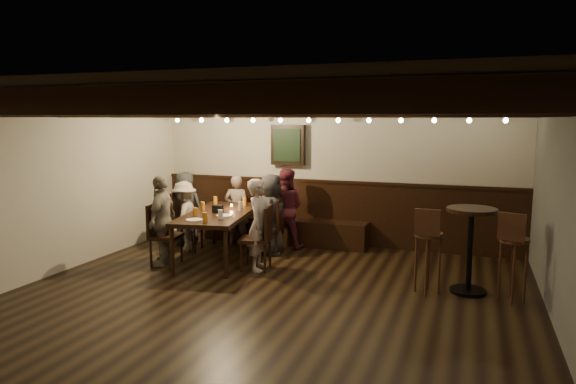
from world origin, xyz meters
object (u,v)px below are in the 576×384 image
at_px(person_bench_right, 285,208).
at_px(person_left_far, 162,220).
at_px(chair_left_far, 165,246).
at_px(person_right_near, 271,214).
at_px(high_top_table, 471,237).
at_px(bar_stool_right, 513,268).
at_px(dining_table, 219,216).
at_px(person_bench_left, 186,208).
at_px(bar_stool_left, 427,261).
at_px(person_right_far, 259,225).
at_px(chair_left_near, 186,233).
at_px(chair_right_near, 270,237).
at_px(chair_right_far, 257,250).
at_px(person_left_near, 184,216).
at_px(person_bench_centre, 237,209).

relative_size(person_bench_right, person_left_far, 1.00).
distance_m(chair_left_far, person_right_near, 1.76).
distance_m(person_left_far, high_top_table, 4.41).
relative_size(person_right_near, bar_stool_right, 1.19).
relative_size(dining_table, bar_stool_right, 1.93).
xyz_separation_m(person_bench_left, bar_stool_left, (4.29, -1.27, -0.23)).
distance_m(person_right_far, high_top_table, 2.93).
distance_m(chair_left_near, high_top_table, 4.60).
height_order(chair_right_near, chair_right_far, chair_right_far).
distance_m(person_bench_right, high_top_table, 3.32).
xyz_separation_m(person_bench_left, person_right_far, (1.86, -1.04, 0.03)).
xyz_separation_m(chair_right_far, person_right_far, (0.03, 0.01, 0.38)).
bearing_deg(bar_stool_right, person_right_far, -164.25).
height_order(dining_table, chair_left_near, chair_left_near).
height_order(person_bench_left, person_bench_right, person_bench_right).
distance_m(chair_left_far, chair_right_near, 1.70).
bearing_deg(person_right_near, person_left_near, 90.00).
bearing_deg(bar_stool_right, person_bench_right, 175.15).
bearing_deg(person_bench_right, bar_stool_right, 146.30).
xyz_separation_m(chair_left_near, person_right_far, (1.61, -0.63, 0.37)).
height_order(person_bench_centre, person_left_near, person_bench_centre).
bearing_deg(person_left_far, person_right_near, 120.96).
xyz_separation_m(chair_right_near, person_left_far, (-1.29, -1.14, 0.41)).
height_order(chair_right_near, bar_stool_right, bar_stool_right).
relative_size(high_top_table, bar_stool_left, 0.99).
bearing_deg(chair_left_far, chair_right_far, 90.00).
bearing_deg(person_bench_centre, chair_left_far, 64.36).
distance_m(person_bench_centre, bar_stool_left, 3.78).
distance_m(chair_left_far, high_top_table, 4.40).
distance_m(chair_left_far, bar_stool_left, 3.88).
height_order(chair_left_near, person_left_near, person_left_near).
height_order(person_right_far, bar_stool_right, person_right_far).
height_order(chair_left_far, person_bench_right, person_bench_right).
xyz_separation_m(bar_stool_left, bar_stool_right, (1.00, 0.05, 0.00)).
bearing_deg(chair_left_near, bar_stool_right, 70.78).
xyz_separation_m(person_right_near, bar_stool_left, (2.58, -1.11, -0.25)).
bearing_deg(chair_right_near, chair_left_near, 90.00).
xyz_separation_m(chair_right_near, person_bench_left, (-1.67, 0.16, 0.36)).
xyz_separation_m(chair_left_far, bar_stool_right, (4.87, 0.08, 0.13)).
distance_m(person_right_near, person_right_far, 0.90).
bearing_deg(chair_right_far, bar_stool_left, -105.31).
height_order(dining_table, bar_stool_right, bar_stool_right).
relative_size(dining_table, bar_stool_left, 1.93).
distance_m(chair_right_near, person_left_near, 1.50).
distance_m(chair_left_near, chair_right_far, 1.70).
distance_m(dining_table, bar_stool_left, 3.30).
bearing_deg(person_bench_left, person_left_near, 108.43).
relative_size(person_bench_centre, person_left_far, 0.90).
height_order(person_left_far, high_top_table, person_left_far).
bearing_deg(bar_stool_right, person_left_near, -170.27).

